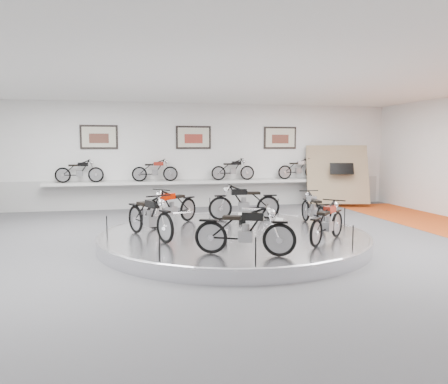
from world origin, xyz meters
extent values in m
plane|color=#555558|center=(0.00, 0.00, 0.00)|extent=(16.00, 16.00, 0.00)
plane|color=white|center=(0.00, 0.00, 4.00)|extent=(16.00, 16.00, 0.00)
plane|color=white|center=(0.00, 7.00, 2.00)|extent=(16.00, 0.00, 16.00)
cube|color=#BCBCBA|center=(0.00, 6.98, 0.55)|extent=(15.68, 0.04, 1.10)
cylinder|color=silver|center=(0.00, 0.30, 0.15)|extent=(6.40, 6.40, 0.30)
torus|color=#B2B2BA|center=(0.00, 0.30, 0.27)|extent=(6.40, 6.40, 0.10)
cube|color=silver|center=(0.00, 6.70, 1.00)|extent=(11.00, 0.55, 0.10)
cube|color=beige|center=(-3.50, 6.96, 2.70)|extent=(1.35, 0.06, 0.88)
cube|color=beige|center=(0.00, 6.96, 2.70)|extent=(1.35, 0.06, 0.88)
cube|color=beige|center=(3.50, 6.96, 2.70)|extent=(1.35, 0.06, 0.88)
cube|color=#8F795C|center=(5.60, 6.10, 1.25)|extent=(2.56, 1.52, 2.30)
camera|label=1|loc=(-2.40, -9.77, 2.36)|focal=35.00mm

